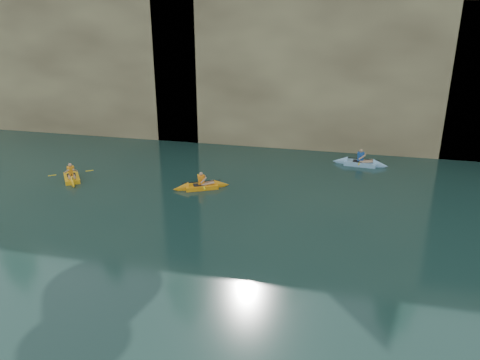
# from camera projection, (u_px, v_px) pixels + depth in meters

# --- Properties ---
(cliff) EXTENTS (70.00, 16.00, 12.00)m
(cliff) POSITION_uv_depth(u_px,v_px,m) (313.00, 47.00, 37.28)
(cliff) COLOR tan
(cliff) RESTS_ON ground
(cliff_slab_west) EXTENTS (26.00, 2.40, 10.56)m
(cliff_slab_west) POSITION_uv_depth(u_px,v_px,m) (36.00, 60.00, 35.09)
(cliff_slab_west) COLOR tan
(cliff_slab_west) RESTS_ON ground
(cliff_slab_center) EXTENTS (24.00, 2.40, 11.40)m
(cliff_slab_center) POSITION_uv_depth(u_px,v_px,m) (334.00, 62.00, 30.22)
(cliff_slab_center) COLOR tan
(cliff_slab_center) RESTS_ON ground
(sea_cave_west) EXTENTS (4.50, 1.00, 4.00)m
(sea_cave_west) POSITION_uv_depth(u_px,v_px,m) (61.00, 106.00, 35.24)
(sea_cave_west) COLOR black
(sea_cave_west) RESTS_ON ground
(sea_cave_center) EXTENTS (3.50, 1.00, 3.20)m
(sea_cave_center) POSITION_uv_depth(u_px,v_px,m) (241.00, 121.00, 32.37)
(sea_cave_center) COLOR black
(sea_cave_center) RESTS_ON ground
(sea_cave_east) EXTENTS (5.00, 1.00, 4.50)m
(sea_cave_east) POSITION_uv_depth(u_px,v_px,m) (460.00, 123.00, 29.14)
(sea_cave_east) COLOR black
(sea_cave_east) RESTS_ON ground
(kayaker_orange) EXTENTS (3.01, 2.07, 1.15)m
(kayaker_orange) POSITION_uv_depth(u_px,v_px,m) (201.00, 186.00, 24.89)
(kayaker_orange) COLOR orange
(kayaker_orange) RESTS_ON ground
(kayaker_yellow) EXTENTS (2.34, 2.83, 1.22)m
(kayaker_yellow) POSITION_uv_depth(u_px,v_px,m) (72.00, 177.00, 26.11)
(kayaker_yellow) COLOR #FFB215
(kayaker_yellow) RESTS_ON ground
(kayaker_ltblue_mid) EXTENTS (3.38, 2.48, 1.27)m
(kayaker_ltblue_mid) POSITION_uv_depth(u_px,v_px,m) (360.00, 163.00, 28.46)
(kayaker_ltblue_mid) COLOR #82B3DB
(kayaker_ltblue_mid) RESTS_ON ground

